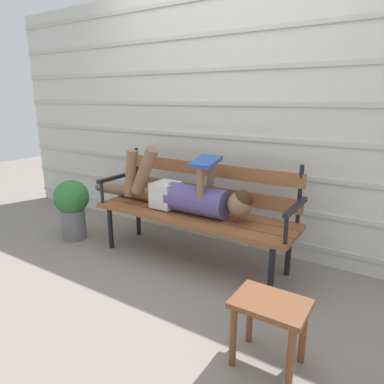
% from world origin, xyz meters
% --- Properties ---
extents(ground_plane, '(12.00, 12.00, 0.00)m').
position_xyz_m(ground_plane, '(0.00, 0.00, 0.00)').
color(ground_plane, gray).
extents(house_siding, '(5.49, 0.08, 2.31)m').
position_xyz_m(house_siding, '(0.00, 0.69, 1.15)').
color(house_siding, beige).
rests_on(house_siding, ground).
extents(park_bench, '(1.74, 0.51, 0.87)m').
position_xyz_m(park_bench, '(0.00, 0.23, 0.47)').
color(park_bench, brown).
rests_on(park_bench, ground).
extents(reclining_person, '(1.68, 0.26, 0.53)m').
position_xyz_m(reclining_person, '(-0.09, 0.15, 0.58)').
color(reclining_person, '#514784').
extents(footstool, '(0.37, 0.27, 0.37)m').
position_xyz_m(footstool, '(0.97, -0.63, 0.29)').
color(footstool, brown).
rests_on(footstool, ground).
extents(potted_plant, '(0.33, 0.33, 0.59)m').
position_xyz_m(potted_plant, '(-1.24, -0.07, 0.34)').
color(potted_plant, slate).
rests_on(potted_plant, ground).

